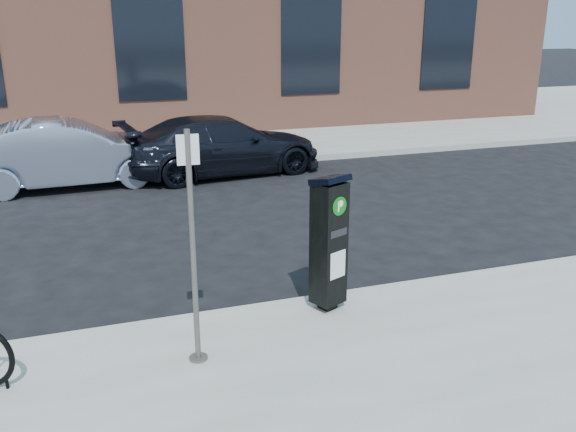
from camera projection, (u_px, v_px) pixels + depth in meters
name	position (u px, v px, depth m)	size (l,w,h in m)	color
ground	(280.00, 312.00, 7.70)	(120.00, 120.00, 0.00)	black
sidewalk_far	(149.00, 129.00, 20.28)	(60.00, 12.00, 0.15)	gray
curb_near	(280.00, 308.00, 7.66)	(60.00, 0.12, 0.16)	#9E9B93
curb_far	(177.00, 168.00, 14.90)	(60.00, 0.12, 0.16)	#9E9B93
building	(131.00, 2.00, 21.73)	(28.00, 10.05, 8.25)	#965944
parking_kiosk	(329.00, 241.00, 7.23)	(0.49, 0.47, 1.70)	black
sign_pole	(193.00, 252.00, 5.99)	(0.21, 0.19, 2.41)	#625D56
car_silver	(69.00, 154.00, 13.32)	(1.57, 4.49, 1.48)	#909CB8
car_dark	(222.00, 145.00, 14.46)	(1.94, 4.78, 1.39)	black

